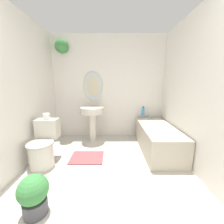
% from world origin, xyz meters
% --- Properties ---
extents(wall_back, '(2.72, 0.29, 2.40)m').
position_xyz_m(wall_back, '(-0.07, 2.82, 1.26)').
color(wall_back, silver).
rests_on(wall_back, ground_plane).
extents(wall_left, '(0.06, 2.92, 2.40)m').
position_xyz_m(wall_left, '(-1.33, 1.40, 1.20)').
color(wall_left, silver).
rests_on(wall_left, ground_plane).
extents(wall_right, '(0.06, 2.92, 2.40)m').
position_xyz_m(wall_right, '(1.33, 1.40, 1.20)').
color(wall_right, silver).
rests_on(wall_right, ground_plane).
extents(toilet, '(0.40, 0.59, 0.71)m').
position_xyz_m(toilet, '(-1.04, 1.56, 0.31)').
color(toilet, beige).
rests_on(toilet, ground_plane).
extents(pedestal_sink, '(0.52, 0.52, 0.89)m').
position_xyz_m(pedestal_sink, '(-0.37, 2.49, 0.60)').
color(pedestal_sink, beige).
rests_on(pedestal_sink, ground_plane).
extents(bathtub, '(0.62, 1.42, 0.57)m').
position_xyz_m(bathtub, '(0.97, 2.03, 0.26)').
color(bathtub, '#B2A893').
rests_on(bathtub, ground_plane).
extents(shampoo_bottle, '(0.06, 0.06, 0.21)m').
position_xyz_m(shampoo_bottle, '(0.81, 2.65, 0.67)').
color(shampoo_bottle, '#2D84C6').
rests_on(shampoo_bottle, bathtub).
extents(potted_plant, '(0.29, 0.29, 0.43)m').
position_xyz_m(potted_plant, '(-0.71, 0.65, 0.23)').
color(potted_plant, '#47474C').
rests_on(potted_plant, ground_plane).
extents(bath_mat, '(0.58, 0.44, 0.02)m').
position_xyz_m(bath_mat, '(-0.37, 1.72, 0.01)').
color(bath_mat, '#934C51').
rests_on(bath_mat, ground_plane).
extents(toilet_paper_roll, '(0.11, 0.11, 0.10)m').
position_xyz_m(toilet_paper_roll, '(-1.04, 1.76, 0.76)').
color(toilet_paper_roll, white).
rests_on(toilet_paper_roll, toilet).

